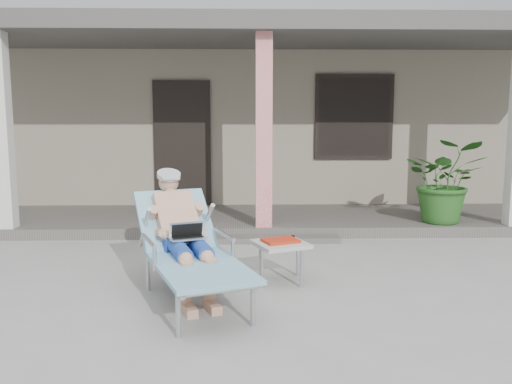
{
  "coord_description": "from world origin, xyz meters",
  "views": [
    {
      "loc": [
        -0.31,
        -5.2,
        1.67
      ],
      "look_at": [
        -0.15,
        0.6,
        0.85
      ],
      "focal_mm": 38.0,
      "sensor_mm": 36.0,
      "label": 1
    }
  ],
  "objects": [
    {
      "name": "porch_overhang",
      "position": [
        0.0,
        2.95,
        2.79
      ],
      "size": [
        10.0,
        2.3,
        2.85
      ],
      "color": "silver",
      "rests_on": "porch_deck"
    },
    {
      "name": "potted_palm",
      "position": [
        2.6,
        2.36,
        0.75
      ],
      "size": [
        1.34,
        1.25,
        1.2
      ],
      "primitive_type": "imported",
      "rotation": [
        0.0,
        0.0,
        -0.36
      ],
      "color": "#26591E",
      "rests_on": "porch_deck"
    },
    {
      "name": "side_table",
      "position": [
        0.09,
        0.11,
        0.37
      ],
      "size": [
        0.63,
        0.63,
        0.44
      ],
      "rotation": [
        0.0,
        0.0,
        0.38
      ],
      "color": "#BABAB5",
      "rests_on": "ground"
    },
    {
      "name": "porch_deck",
      "position": [
        0.0,
        3.0,
        0.07
      ],
      "size": [
        10.0,
        2.0,
        0.15
      ],
      "primitive_type": "cube",
      "color": "#605B56",
      "rests_on": "ground"
    },
    {
      "name": "lounger",
      "position": [
        -0.82,
        -0.31,
        0.75
      ],
      "size": [
        1.29,
        1.94,
        1.22
      ],
      "rotation": [
        0.0,
        0.0,
        0.35
      ],
      "color": "#B7B7BC",
      "rests_on": "ground"
    },
    {
      "name": "house",
      "position": [
        0.0,
        6.5,
        1.67
      ],
      "size": [
        10.4,
        5.4,
        3.3
      ],
      "color": "gray",
      "rests_on": "ground"
    },
    {
      "name": "ground",
      "position": [
        0.0,
        0.0,
        0.0
      ],
      "size": [
        60.0,
        60.0,
        0.0
      ],
      "primitive_type": "plane",
      "color": "#9E9E99",
      "rests_on": "ground"
    },
    {
      "name": "porch_step",
      "position": [
        0.0,
        1.85,
        0.04
      ],
      "size": [
        2.0,
        0.3,
        0.07
      ],
      "primitive_type": "cube",
      "color": "#605B56",
      "rests_on": "ground"
    }
  ]
}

